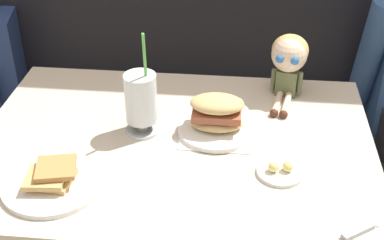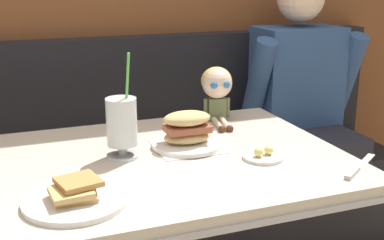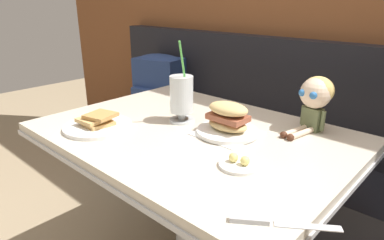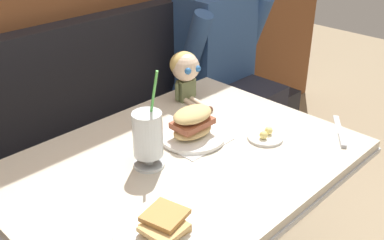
{
  "view_description": "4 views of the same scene",
  "coord_description": "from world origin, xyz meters",
  "px_view_note": "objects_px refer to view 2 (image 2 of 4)",
  "views": [
    {
      "loc": [
        0.18,
        -1.05,
        1.6
      ],
      "look_at": [
        0.05,
        0.16,
        0.83
      ],
      "focal_mm": 50.99,
      "sensor_mm": 36.0,
      "label": 1
    },
    {
      "loc": [
        -0.4,
        -1.16,
        1.27
      ],
      "look_at": [
        0.12,
        0.2,
        0.84
      ],
      "focal_mm": 47.35,
      "sensor_mm": 36.0,
      "label": 2
    },
    {
      "loc": [
        0.77,
        -0.66,
        1.2
      ],
      "look_at": [
        -0.02,
        0.2,
        0.77
      ],
      "focal_mm": 31.58,
      "sensor_mm": 36.0,
      "label": 3
    },
    {
      "loc": [
        -0.84,
        -0.7,
        1.52
      ],
      "look_at": [
        0.06,
        0.19,
        0.85
      ],
      "focal_mm": 42.72,
      "sensor_mm": 36.0,
      "label": 4
    }
  ],
  "objects_px": {
    "milkshake_glass": "(122,125)",
    "butter_saucer": "(263,156)",
    "toast_plate": "(76,197)",
    "diner_patron": "(300,91)",
    "sandwich_plate": "(187,133)",
    "butter_knife": "(356,170)",
    "seated_doll": "(217,86)"
  },
  "relations": [
    {
      "from": "milkshake_glass",
      "to": "butter_saucer",
      "type": "height_order",
      "value": "milkshake_glass"
    },
    {
      "from": "toast_plate",
      "to": "diner_patron",
      "type": "distance_m",
      "value": 1.38
    },
    {
      "from": "toast_plate",
      "to": "butter_saucer",
      "type": "height_order",
      "value": "toast_plate"
    },
    {
      "from": "diner_patron",
      "to": "sandwich_plate",
      "type": "bearing_deg",
      "value": -144.85
    },
    {
      "from": "butter_knife",
      "to": "seated_doll",
      "type": "xyz_separation_m",
      "value": [
        -0.16,
        0.59,
        0.12
      ]
    },
    {
      "from": "toast_plate",
      "to": "butter_knife",
      "type": "xyz_separation_m",
      "value": [
        0.75,
        -0.07,
        -0.01
      ]
    },
    {
      "from": "toast_plate",
      "to": "sandwich_plate",
      "type": "height_order",
      "value": "sandwich_plate"
    },
    {
      "from": "toast_plate",
      "to": "milkshake_glass",
      "type": "xyz_separation_m",
      "value": [
        0.18,
        0.26,
        0.09
      ]
    },
    {
      "from": "toast_plate",
      "to": "milkshake_glass",
      "type": "bearing_deg",
      "value": 56.2
    },
    {
      "from": "butter_saucer",
      "to": "butter_knife",
      "type": "bearing_deg",
      "value": -42.67
    },
    {
      "from": "butter_knife",
      "to": "sandwich_plate",
      "type": "bearing_deg",
      "value": 136.15
    },
    {
      "from": "seated_doll",
      "to": "milkshake_glass",
      "type": "bearing_deg",
      "value": -148.17
    },
    {
      "from": "toast_plate",
      "to": "seated_doll",
      "type": "relative_size",
      "value": 1.1
    },
    {
      "from": "sandwich_plate",
      "to": "seated_doll",
      "type": "height_order",
      "value": "seated_doll"
    },
    {
      "from": "milkshake_glass",
      "to": "seated_doll",
      "type": "xyz_separation_m",
      "value": [
        0.41,
        0.26,
        0.03
      ]
    },
    {
      "from": "butter_saucer",
      "to": "seated_doll",
      "type": "bearing_deg",
      "value": 85.92
    },
    {
      "from": "milkshake_glass",
      "to": "seated_doll",
      "type": "relative_size",
      "value": 1.39
    },
    {
      "from": "butter_saucer",
      "to": "milkshake_glass",
      "type": "bearing_deg",
      "value": 157.72
    },
    {
      "from": "butter_saucer",
      "to": "seated_doll",
      "type": "height_order",
      "value": "seated_doll"
    },
    {
      "from": "butter_saucer",
      "to": "diner_patron",
      "type": "relative_size",
      "value": 0.15
    },
    {
      "from": "seated_doll",
      "to": "butter_knife",
      "type": "bearing_deg",
      "value": -74.58
    },
    {
      "from": "butter_saucer",
      "to": "sandwich_plate",
      "type": "bearing_deg",
      "value": 134.9
    },
    {
      "from": "seated_doll",
      "to": "toast_plate",
      "type": "bearing_deg",
      "value": -138.57
    },
    {
      "from": "diner_patron",
      "to": "toast_plate",
      "type": "bearing_deg",
      "value": -144.5
    },
    {
      "from": "seated_doll",
      "to": "diner_patron",
      "type": "height_order",
      "value": "diner_patron"
    },
    {
      "from": "butter_saucer",
      "to": "toast_plate",
      "type": "bearing_deg",
      "value": -169.2
    },
    {
      "from": "sandwich_plate",
      "to": "butter_knife",
      "type": "height_order",
      "value": "sandwich_plate"
    },
    {
      "from": "butter_saucer",
      "to": "diner_patron",
      "type": "xyz_separation_m",
      "value": [
        0.57,
        0.7,
        -0.01
      ]
    },
    {
      "from": "sandwich_plate",
      "to": "butter_saucer",
      "type": "height_order",
      "value": "sandwich_plate"
    },
    {
      "from": "butter_saucer",
      "to": "diner_patron",
      "type": "distance_m",
      "value": 0.9
    },
    {
      "from": "sandwich_plate",
      "to": "butter_saucer",
      "type": "relative_size",
      "value": 1.83
    },
    {
      "from": "milkshake_glass",
      "to": "butter_saucer",
      "type": "distance_m",
      "value": 0.42
    }
  ]
}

